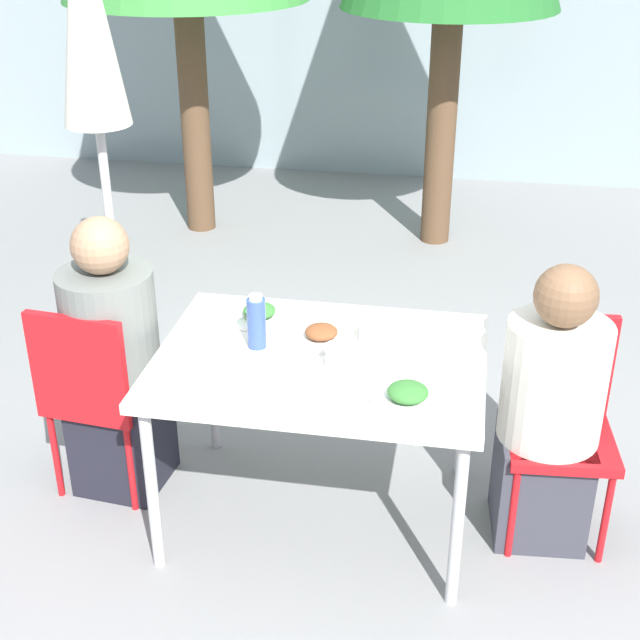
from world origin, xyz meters
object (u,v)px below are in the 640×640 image
at_px(person_left, 114,367).
at_px(closed_umbrella, 89,40).
at_px(bottle, 256,322).
at_px(drinking_cup, 335,356).
at_px(chair_right, 559,411).
at_px(chair_left, 95,386).
at_px(salad_bowl, 385,333).
at_px(person_right, 549,416).

bearing_deg(person_left, closed_umbrella, 116.89).
bearing_deg(bottle, drinking_cup, -17.17).
relative_size(chair_right, bottle, 4.05).
height_order(chair_left, person_left, person_left).
bearing_deg(person_left, drinking_cup, -3.53).
bearing_deg(chair_right, salad_bowl, -5.66).
bearing_deg(bottle, person_right, 1.92).
xyz_separation_m(person_left, bottle, (0.61, -0.05, 0.28)).
bearing_deg(chair_left, person_left, 58.07).
xyz_separation_m(chair_right, bottle, (-1.15, -0.12, 0.34)).
bearing_deg(drinking_cup, chair_right, 14.66).
distance_m(person_left, drinking_cup, 0.96).
height_order(chair_right, bottle, bottle).
relative_size(chair_left, person_left, 0.72).
distance_m(chair_right, drinking_cup, 0.91).
relative_size(person_right, salad_bowl, 5.77).
bearing_deg(salad_bowl, person_right, -8.61).
bearing_deg(salad_bowl, chair_left, -172.20).
height_order(person_left, bottle, person_left).
height_order(person_left, closed_umbrella, closed_umbrella).
distance_m(person_right, bottle, 1.15).
distance_m(chair_left, salad_bowl, 1.18).
distance_m(bottle, salad_bowl, 0.49).
relative_size(chair_right, closed_umbrella, 0.37).
distance_m(chair_right, closed_umbrella, 2.53).
xyz_separation_m(person_left, chair_right, (1.76, 0.07, -0.05)).
distance_m(chair_left, closed_umbrella, 1.53).
distance_m(chair_left, person_right, 1.77).
bearing_deg(closed_umbrella, bottle, -44.03).
xyz_separation_m(chair_right, drinking_cup, (-0.83, -0.22, 0.28)).
bearing_deg(bottle, chair_left, -178.07).
xyz_separation_m(person_right, closed_umbrella, (-2.05, 0.88, 1.16)).
distance_m(person_left, bottle, 0.68).
bearing_deg(salad_bowl, bottle, -164.15).
bearing_deg(chair_left, closed_umbrella, 112.15).
bearing_deg(person_right, person_left, -5.15).
bearing_deg(person_right, drinking_cup, 4.99).
relative_size(chair_left, salad_bowl, 4.38).
relative_size(chair_right, salad_bowl, 4.38).
relative_size(closed_umbrella, bottle, 10.91).
bearing_deg(drinking_cup, person_right, 9.63).
height_order(chair_right, salad_bowl, chair_right).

